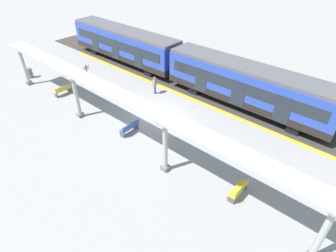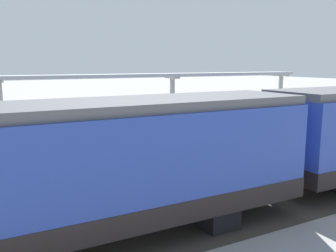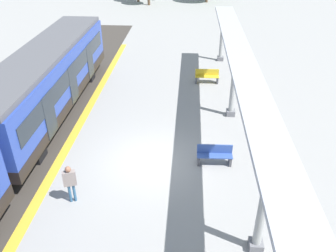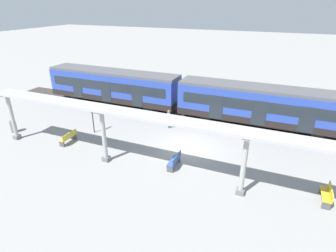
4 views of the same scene
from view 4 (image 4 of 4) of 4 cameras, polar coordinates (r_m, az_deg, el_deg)
name	(u,v)px [view 4 (image 4 of 4)]	position (r m, az deg, el deg)	size (l,w,h in m)	color
ground_plane	(188,148)	(20.06, 4.10, -4.53)	(176.00, 176.00, 0.00)	gray
tactile_edge_strip	(204,127)	(23.50, 7.36, -0.14)	(0.42, 32.25, 0.01)	gold
trackbed	(209,119)	(25.11, 8.53, 1.44)	(3.20, 44.25, 0.01)	#38332D
train_near_carriage	(113,87)	(28.46, -11.23, 7.92)	(2.65, 13.67, 3.48)	#2741A0
train_far_carriage	(261,106)	(23.85, 18.66, 3.86)	(2.65, 13.67, 3.48)	#2741A0
canopy_pillar_nearest	(12,116)	(23.60, -29.51, 1.72)	(1.10, 0.44, 3.64)	slate
canopy_pillar_second	(104,136)	(18.08, -13.10, -1.97)	(1.10, 0.44, 3.64)	slate
canopy_pillar_third	(244,165)	(15.13, 15.36, -7.78)	(1.10, 0.44, 3.64)	slate
canopy_beam	(169,120)	(15.21, 0.17, 1.33)	(1.20, 26.18, 0.16)	#A8AAB2
bench_near_end	(327,195)	(17.07, 30.03, -12.15)	(1.51, 0.46, 0.86)	gold
bench_mid_platform	(175,161)	(17.64, 1.42, -7.21)	(1.51, 0.47, 0.86)	#334F99
bench_far_end	(69,138)	(21.79, -19.83, -2.25)	(1.51, 0.46, 0.86)	gold
trash_bin	(13,126)	(25.44, -29.29, -0.09)	(0.48, 0.48, 0.97)	slate
platform_info_sign	(93,117)	(22.58, -15.30, 1.78)	(0.56, 0.10, 2.20)	#4C4C51
passenger_waiting_near_edge	(169,117)	(22.72, 0.15, 1.91)	(0.50, 0.34, 1.59)	#2F597C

